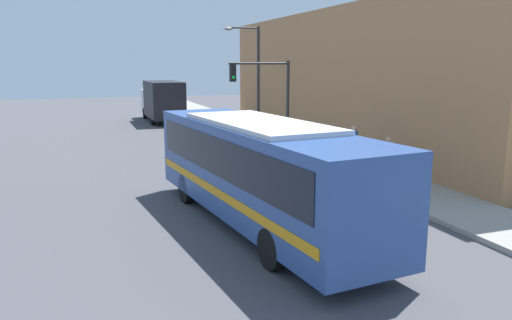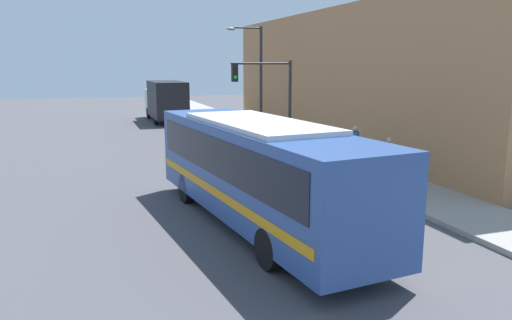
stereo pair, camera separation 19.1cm
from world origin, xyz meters
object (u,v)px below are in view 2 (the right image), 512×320
at_px(pedestrian_near_corner, 355,147).
at_px(pedestrian_mid_block, 388,158).
at_px(city_bus, 257,166).
at_px(delivery_truck, 166,100).
at_px(street_lamp, 256,72).
at_px(fire_hydrant, 396,181).
at_px(traffic_light_pole, 268,88).
at_px(parking_meter, 328,146).

distance_m(pedestrian_near_corner, pedestrian_mid_block, 2.27).
relative_size(city_bus, pedestrian_mid_block, 6.48).
xyz_separation_m(delivery_truck, pedestrian_mid_block, (4.84, -23.75, -0.73)).
bearing_deg(street_lamp, fire_hydrant, -89.81).
xyz_separation_m(fire_hydrant, pedestrian_mid_block, (0.92, 1.90, 0.42)).
bearing_deg(street_lamp, city_bus, -108.92).
bearing_deg(traffic_light_pole, delivery_truck, 100.29).
distance_m(fire_hydrant, street_lamp, 15.15).
bearing_deg(traffic_light_pole, fire_hydrant, -83.88).
xyz_separation_m(delivery_truck, street_lamp, (3.87, -10.91, 2.35)).
xyz_separation_m(delivery_truck, parking_meter, (3.92, -20.44, -0.71)).
distance_m(parking_meter, street_lamp, 10.01).
bearing_deg(city_bus, street_lamp, 64.64).
bearing_deg(city_bus, fire_hydrant, 6.93).
distance_m(delivery_truck, street_lamp, 11.82).
distance_m(city_bus, fire_hydrant, 5.83).
distance_m(delivery_truck, pedestrian_mid_block, 24.25).
bearing_deg(parking_meter, city_bus, -130.38).
bearing_deg(parking_meter, street_lamp, 90.30).
bearing_deg(city_bus, pedestrian_near_corner, 34.56).
distance_m(traffic_light_pole, parking_meter, 5.35).
xyz_separation_m(parking_meter, pedestrian_mid_block, (0.92, -3.31, -0.02)).
bearing_deg(delivery_truck, parking_meter, -79.14).
bearing_deg(pedestrian_mid_block, delivery_truck, 101.53).
height_order(fire_hydrant, street_lamp, street_lamp).
bearing_deg(pedestrian_mid_block, traffic_light_pole, 103.91).
bearing_deg(fire_hydrant, pedestrian_mid_block, 64.15).
bearing_deg(delivery_truck, city_bus, -93.47).
height_order(traffic_light_pole, street_lamp, street_lamp).
height_order(city_bus, street_lamp, street_lamp).
height_order(city_bus, fire_hydrant, city_bus).
xyz_separation_m(parking_meter, street_lamp, (-0.05, 9.53, 3.06)).
height_order(delivery_truck, pedestrian_near_corner, delivery_truck).
xyz_separation_m(traffic_light_pole, parking_meter, (1.06, -4.70, -2.32)).
relative_size(city_bus, parking_meter, 8.50).
bearing_deg(city_bus, delivery_truck, 80.10).
distance_m(city_bus, street_lamp, 17.14).
height_order(delivery_truck, street_lamp, street_lamp).
bearing_deg(street_lamp, pedestrian_near_corner, -85.68).
bearing_deg(parking_meter, pedestrian_near_corner, -54.50).
height_order(delivery_truck, traffic_light_pole, traffic_light_pole).
bearing_deg(fire_hydrant, city_bus, -166.63).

